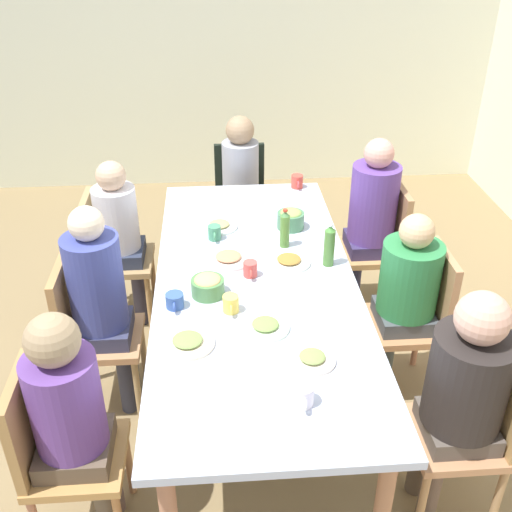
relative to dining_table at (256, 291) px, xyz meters
The scene contains 33 objects.
ground_plane 0.71m from the dining_table, ahead, with size 7.39×7.39×0.00m, color olive.
wall_left 3.19m from the dining_table, behind, with size 0.12×5.16×2.60m, color silver.
dining_table is the anchor object (origin of this frame).
chair_0 1.23m from the dining_table, 132.09° to the left, with size 0.40×0.40×0.90m.
person_0 1.15m from the dining_table, 135.09° to the left, with size 0.31×0.31×1.24m.
chair_1 0.92m from the dining_table, 90.00° to the left, with size 0.40×0.40×0.90m.
person_1 0.81m from the dining_table, 90.00° to the left, with size 0.32×0.32×1.13m.
chair_2 1.23m from the dining_table, 132.09° to the right, with size 0.40×0.40×0.90m.
person_2 1.15m from the dining_table, 135.21° to the right, with size 0.30×0.30×1.14m.
chair_3 1.61m from the dining_table, behind, with size 0.40×0.40×0.90m.
person_3 1.51m from the dining_table, behind, with size 0.30×0.30×1.17m.
chair_4 0.92m from the dining_table, 90.00° to the right, with size 0.40×0.40×0.90m.
person_4 0.81m from the dining_table, 90.00° to the right, with size 0.30×0.30×1.23m.
chair_5 1.23m from the dining_table, 47.91° to the left, with size 0.40×0.40×0.90m.
person_5 1.15m from the dining_table, 44.94° to the left, with size 0.34×0.34×1.20m.
chair_6 1.23m from the dining_table, 47.91° to the right, with size 0.40×0.40×0.90m.
person_6 1.15m from the dining_table, 44.87° to the right, with size 0.30×0.30×1.19m.
plate_0 0.69m from the dining_table, 16.52° to the left, with size 0.20×0.20×0.04m.
plate_1 0.63m from the dining_table, 163.61° to the right, with size 0.22×0.22×0.04m.
plate_2 0.26m from the dining_table, 129.93° to the left, with size 0.24×0.24×0.04m.
plate_3 0.27m from the dining_table, 147.80° to the right, with size 0.26×0.26×0.04m.
plate_4 0.61m from the dining_table, 34.62° to the right, with size 0.24×0.24×0.04m.
plate_5 0.42m from the dining_table, ahead, with size 0.23×0.23×0.04m.
bowl_0 0.64m from the dining_table, 156.16° to the left, with size 0.16×0.16×0.12m.
bowl_1 0.30m from the dining_table, 66.63° to the right, with size 0.17×0.17×0.11m.
cup_0 0.92m from the dining_table, ahead, with size 0.12×0.09×0.09m.
cup_1 0.52m from the dining_table, 155.83° to the right, with size 0.11×0.07×0.09m.
cup_2 0.47m from the dining_table, 63.49° to the right, with size 0.12×0.09×0.07m.
cup_3 1.22m from the dining_table, 162.21° to the left, with size 0.12×0.08×0.09m.
cup_4 0.12m from the dining_table, 151.39° to the right, with size 0.11×0.07×0.08m.
cup_5 0.32m from the dining_table, 28.45° to the right, with size 0.11×0.08×0.09m.
bottle_0 0.46m from the dining_table, 108.10° to the left, with size 0.06×0.06×0.25m.
bottle_1 0.44m from the dining_table, 151.67° to the left, with size 0.06×0.06×0.23m.
Camera 1 is at (2.63, -0.20, 2.50)m, focal length 42.38 mm.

